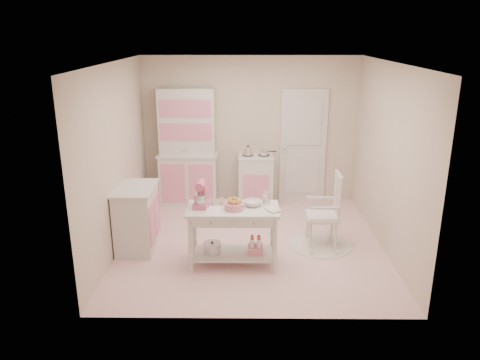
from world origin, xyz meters
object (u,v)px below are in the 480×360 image
stove (256,180)px  stand_mixer (200,195)px  hutch (187,148)px  work_table (233,236)px  base_cabinet (137,218)px  bread_basket (234,206)px  rocking_chair (323,210)px

stove → stand_mixer: 2.40m
stand_mixer → hutch: bearing=106.4°
work_table → stand_mixer: size_ratio=3.53×
stove → stand_mixer: size_ratio=2.71×
base_cabinet → stand_mixer: size_ratio=2.71×
hutch → stove: 1.33m
base_cabinet → bread_basket: size_ratio=3.68×
hutch → stand_mixer: 2.31m
base_cabinet → work_table: 1.46m
hutch → stand_mixer: hutch is taller
rocking_chair → stand_mixer: stand_mixer is taller
work_table → stand_mixer: bearing=177.3°
hutch → work_table: (0.85, -2.29, -0.64)m
hutch → bread_basket: bearing=-69.5°
hutch → work_table: hutch is taller
base_cabinet → work_table: (1.38, -0.47, -0.06)m
hutch → base_cabinet: hutch is taller
stove → stand_mixer: stand_mixer is taller
stove → work_table: stove is taller
base_cabinet → rocking_chair: rocking_chair is taller
work_table → stand_mixer: 0.71m
work_table → rocking_chair: bearing=24.3°
rocking_chair → stove: bearing=119.6°
work_table → bread_basket: bread_basket is taller
stand_mixer → work_table: bearing=2.8°
rocking_chair → bread_basket: size_ratio=4.40×
base_cabinet → stove: bearing=45.7°
work_table → base_cabinet: bearing=161.3°
stove → rocking_chair: bearing=-60.9°
bread_basket → stand_mixer: bearing=171.0°
hutch → base_cabinet: 1.98m
work_table → bread_basket: (0.02, -0.05, 0.45)m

